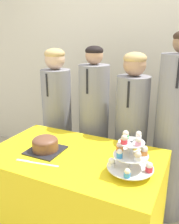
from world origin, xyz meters
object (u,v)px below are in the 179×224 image
cupcake_stand (131,155)px  student_3 (173,137)px  cake_knife (30,162)px  student_0 (58,123)px  student_1 (94,129)px  round_cake (45,144)px  student_2 (131,136)px

cupcake_stand → student_3: 0.71m
cake_knife → cupcake_stand: cupcake_stand is taller
student_0 → student_1: bearing=-0.0°
round_cake → cupcake_stand: 0.67m
cake_knife → student_1: 0.86m
cupcake_stand → student_1: 0.90m
student_2 → cake_knife: bearing=-118.9°
round_cake → student_3: bearing=38.3°
cake_knife → student_3: (0.84, 0.85, 0.01)m
student_0 → student_2: student_0 is taller
cupcake_stand → student_2: (-0.19, 0.68, -0.18)m
round_cake → student_2: 0.82m
student_0 → student_2: bearing=-0.0°
cake_knife → student_2: (0.47, 0.85, -0.06)m
round_cake → student_0: size_ratio=0.17×
cupcake_stand → round_cake: bearing=178.7°
cake_knife → student_1: size_ratio=0.21×
student_3 → student_0: bearing=-180.0°
student_1 → cake_knife: bearing=-96.3°
round_cake → student_3: size_ratio=0.16×
cupcake_stand → student_3: student_3 is taller
student_1 → student_2: bearing=-0.0°
round_cake → student_1: bearing=81.5°
student_3 → cupcake_stand: bearing=-104.7°
round_cake → student_2: bearing=54.4°
cake_knife → cupcake_stand: (0.66, 0.17, 0.12)m
cake_knife → student_1: (0.09, 0.85, -0.04)m
cake_knife → round_cake: bearing=81.9°
student_1 → student_2: size_ratio=1.03×
cake_knife → student_3: student_3 is taller
cake_knife → cupcake_stand: bearing=5.2°
student_3 → round_cake: bearing=-141.7°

